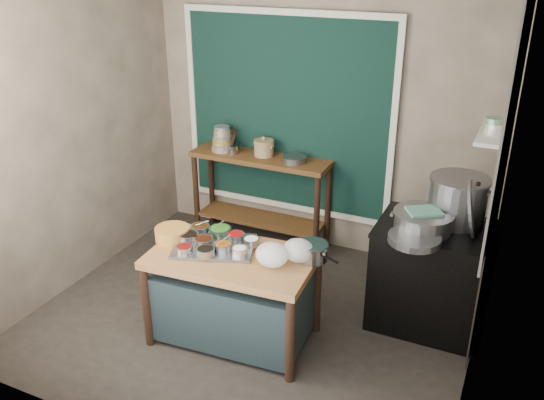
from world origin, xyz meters
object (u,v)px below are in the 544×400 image
at_px(back_counter, 261,199).
at_px(stock_pot, 457,200).
at_px(yellow_basin, 172,234).
at_px(ceramic_crock, 264,149).
at_px(condiment_tray, 214,246).
at_px(stove_block, 431,278).
at_px(steamer, 423,221).
at_px(saucepan, 312,252).
at_px(utensil_cup, 233,149).
at_px(prep_table, 233,297).

relative_size(back_counter, stock_pot, 3.03).
height_order(yellow_basin, ceramic_crock, ceramic_crock).
height_order(back_counter, condiment_tray, back_counter).
height_order(back_counter, stock_pot, stock_pot).
relative_size(stove_block, yellow_basin, 3.27).
xyz_separation_m(yellow_basin, stock_pot, (2.01, 1.01, 0.26)).
height_order(ceramic_crock, steamer, ceramic_crock).
xyz_separation_m(back_counter, saucepan, (1.11, -1.40, 0.34)).
relative_size(back_counter, stove_block, 1.61).
bearing_deg(stove_block, utensil_cup, 162.21).
distance_m(yellow_basin, utensil_cup, 1.58).
bearing_deg(ceramic_crock, saucepan, -52.82).
bearing_deg(stove_block, saucepan, -139.76).
bearing_deg(yellow_basin, stove_block, 23.80).
xyz_separation_m(ceramic_crock, stock_pot, (1.97, -0.59, 0.05)).
bearing_deg(prep_table, stock_pot, 31.14).
xyz_separation_m(prep_table, saucepan, (0.57, 0.19, 0.44)).
height_order(stove_block, saucepan, saucepan).
bearing_deg(utensil_cup, back_counter, 5.11).
relative_size(back_counter, steamer, 3.08).
distance_m(ceramic_crock, stock_pot, 2.06).
distance_m(prep_table, ceramic_crock, 1.82).
bearing_deg(yellow_basin, steamer, 22.38).
distance_m(saucepan, stock_pot, 1.24).
distance_m(back_counter, steamer, 2.04).
bearing_deg(back_counter, steamer, -24.77).
xyz_separation_m(prep_table, condiment_tray, (-0.18, 0.04, 0.39)).
bearing_deg(utensil_cup, stove_block, -17.79).
bearing_deg(back_counter, stove_block, -21.02).
height_order(saucepan, stock_pot, stock_pot).
height_order(stove_block, steamer, steamer).
xyz_separation_m(prep_table, stock_pot, (1.46, 1.03, 0.69)).
relative_size(back_counter, utensil_cup, 10.88).
height_order(back_counter, yellow_basin, back_counter).
height_order(condiment_tray, saucepan, saucepan).
bearing_deg(utensil_cup, yellow_basin, -79.52).
distance_m(stove_block, ceramic_crock, 2.11).
height_order(yellow_basin, utensil_cup, utensil_cup).
distance_m(back_counter, ceramic_crock, 0.55).
relative_size(yellow_basin, saucepan, 1.13).
xyz_separation_m(condiment_tray, saucepan, (0.75, 0.15, 0.05)).
bearing_deg(stove_block, prep_table, -147.65).
bearing_deg(saucepan, prep_table, -137.98).
height_order(prep_table, saucepan, saucepan).
bearing_deg(condiment_tray, yellow_basin, -176.88).
distance_m(prep_table, saucepan, 0.75).
xyz_separation_m(yellow_basin, ceramic_crock, (0.03, 1.60, 0.22)).
xyz_separation_m(stove_block, utensil_cup, (-2.19, 0.70, 0.56)).
distance_m(stove_block, saucepan, 1.11).
xyz_separation_m(stove_block, yellow_basin, (-1.91, -0.84, 0.38)).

